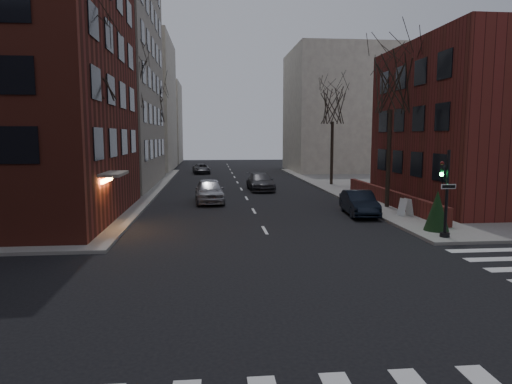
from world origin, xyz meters
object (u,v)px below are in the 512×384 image
Objects in this scene: tree_left_a at (90,63)px; car_lane_far at (201,169)px; parked_sedan at (359,203)px; traffic_signal at (445,199)px; car_lane_silver at (209,191)px; car_lane_gray at (260,182)px; evergreen_shrub at (437,210)px; tree_right_b at (333,106)px; sandwich_board at (406,207)px; tree_left_c at (153,105)px; tree_left_b at (130,82)px; tree_right_a at (391,84)px; streetlamp_near at (131,144)px; streetlamp_far at (162,140)px.

tree_left_a is 34.76m from car_lane_far.
tree_left_a reaches higher than parked_sedan.
traffic_signal reaches higher than car_lane_silver.
car_lane_silver reaches higher than car_lane_gray.
parked_sedan is at bearing -73.05° from car_lane_gray.
traffic_signal is 1.66m from evergreen_shrub.
tree_right_b is 18.74m from sandwich_board.
tree_left_c is at bearing 155.56° from tree_right_b.
sandwich_board is at bearing -36.04° from car_lane_silver.
tree_left_b is 19.35m from tree_right_a.
car_lane_far is at bearing 104.25° from car_lane_gray.
tree_left_b reaches higher than tree_right_b.
sandwich_board is at bearing 86.65° from evergreen_shrub.
sandwich_board is at bearing -33.31° from tree_left_b.
tree_left_c is at bearing 128.66° from tree_right_a.
traffic_signal reaches higher than car_lane_gray.
car_lane_far is at bearing 129.35° from tree_right_b.
tree_left_a is 1.06× the size of tree_right_a.
parked_sedan is (15.00, -10.14, -8.18)m from tree_left_b.
car_lane_far is at bearing 112.18° from parked_sedan.
tree_left_a reaches higher than sandwich_board.
car_lane_gray reaches higher than sandwich_board.
sandwich_board is at bearing -55.66° from tree_left_c.
tree_left_b is 1.11× the size of tree_right_a.
car_lane_gray is at bearing 15.77° from tree_left_b.
parked_sedan is 2.24× the size of evergreen_shrub.
streetlamp_near reaches higher than car_lane_far.
car_lane_gray is at bearing -53.06° from streetlamp_far.
parked_sedan reaches higher than car_lane_far.
traffic_signal is 2.00× the size of evergreen_shrub.
car_lane_far is (4.88, 33.51, -7.86)m from tree_left_a.
car_lane_far is (-12.72, 29.51, -7.41)m from tree_right_a.
evergreen_shrub reaches higher than car_lane_far.
car_lane_silver is 4.93× the size of sandwich_board.
streetlamp_near is at bearing 166.76° from tree_right_a.
tree_right_a is 8.03m from parked_sedan.
tree_left_a is 12.59m from car_lane_silver.
car_lane_gray is at bearing -46.71° from tree_left_c.
traffic_signal is 0.80× the size of car_lane_silver.
sandwich_board is (11.39, -7.47, -0.20)m from car_lane_silver.
tree_left_b is 13.56m from car_lane_gray.
tree_left_c is 29.35m from parked_sedan.
car_lane_silver is 2.52× the size of evergreen_shrub.
streetlamp_far is 32.33m from sandwich_board.
tree_right_b reaches higher than car_lane_silver.
tree_left_b is 24.41m from evergreen_shrub.
tree_left_b is 10.60× the size of sandwich_board.
car_lane_silver is 8.20m from car_lane_gray.
car_lane_far is (4.28, 25.51, -3.62)m from streetlamp_near.
tree_left_c is at bearing 120.06° from evergreen_shrub.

